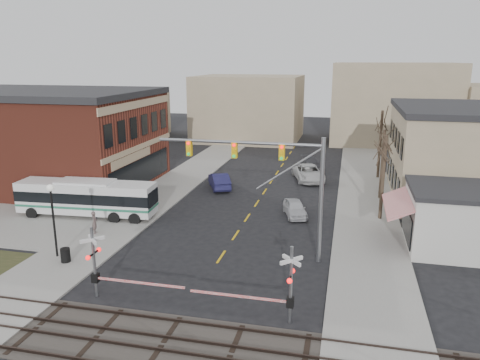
% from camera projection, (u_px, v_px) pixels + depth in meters
% --- Properties ---
extents(ground, '(160.00, 160.00, 0.00)m').
position_uv_depth(ground, '(213.00, 270.00, 28.69)').
color(ground, black).
rests_on(ground, ground).
extents(sidewalk_west, '(5.00, 60.00, 0.12)m').
position_uv_depth(sidewalk_west, '(180.00, 180.00, 49.62)').
color(sidewalk_west, gray).
rests_on(sidewalk_west, ground).
extents(sidewalk_east, '(5.00, 60.00, 0.12)m').
position_uv_depth(sidewalk_east, '(365.00, 192.00, 45.42)').
color(sidewalk_east, gray).
rests_on(sidewalk_east, ground).
extents(ballast_strip, '(160.00, 5.00, 0.06)m').
position_uv_depth(ballast_strip, '(162.00, 345.00, 21.14)').
color(ballast_strip, '#332D28').
rests_on(ballast_strip, ground).
extents(rail_tracks, '(160.00, 3.91, 0.14)m').
position_uv_depth(rail_tracks, '(162.00, 343.00, 21.12)').
color(rail_tracks, '#2D231E').
rests_on(rail_tracks, ground).
extents(brick_building, '(30.40, 15.40, 9.60)m').
position_uv_depth(brick_building, '(6.00, 136.00, 48.51)').
color(brick_building, maroon).
rests_on(brick_building, ground).
extents(awning_shop, '(9.74, 6.20, 4.30)m').
position_uv_depth(awning_shop, '(471.00, 219.00, 31.22)').
color(awning_shop, beige).
rests_on(awning_shop, ground).
extents(tree_east_a, '(0.28, 0.28, 6.75)m').
position_uv_depth(tree_east_a, '(383.00, 178.00, 36.80)').
color(tree_east_a, '#382B21').
rests_on(tree_east_a, sidewalk_east).
extents(tree_east_b, '(0.28, 0.28, 6.30)m').
position_uv_depth(tree_east_b, '(382.00, 164.00, 42.45)').
color(tree_east_b, '#382B21').
rests_on(tree_east_b, sidewalk_east).
extents(tree_east_c, '(0.28, 0.28, 7.20)m').
position_uv_depth(tree_east_c, '(380.00, 144.00, 49.83)').
color(tree_east_c, '#382B21').
rests_on(tree_east_c, sidewalk_east).
extents(transit_bus, '(11.44, 3.25, 2.91)m').
position_uv_depth(transit_bus, '(87.00, 197.00, 37.97)').
color(transit_bus, silver).
rests_on(transit_bus, ground).
extents(traffic_signal_mast, '(10.63, 0.30, 8.00)m').
position_uv_depth(traffic_signal_mast, '(275.00, 171.00, 29.11)').
color(traffic_signal_mast, gray).
rests_on(traffic_signal_mast, ground).
extents(rr_crossing_west, '(5.60, 1.36, 4.00)m').
position_uv_depth(rr_crossing_west, '(101.00, 264.00, 24.94)').
color(rr_crossing_west, gray).
rests_on(rr_crossing_west, ground).
extents(rr_crossing_east, '(5.60, 1.36, 4.00)m').
position_uv_depth(rr_crossing_east, '(282.00, 285.00, 22.59)').
color(rr_crossing_east, gray).
rests_on(rr_crossing_east, ground).
extents(street_lamp, '(0.44, 0.44, 4.83)m').
position_uv_depth(street_lamp, '(52.00, 206.00, 29.56)').
color(street_lamp, black).
rests_on(street_lamp, sidewalk_west).
extents(trash_bin, '(0.60, 0.60, 0.89)m').
position_uv_depth(trash_bin, '(65.00, 255.00, 29.48)').
color(trash_bin, black).
rests_on(trash_bin, sidewalk_west).
extents(car_a, '(2.68, 4.21, 1.33)m').
position_uv_depth(car_a, '(295.00, 208.00, 38.41)').
color(car_a, '#B7B8BD').
rests_on(car_a, ground).
extents(car_b, '(3.48, 5.00, 1.56)m').
position_uv_depth(car_b, '(219.00, 181.00, 46.66)').
color(car_b, '#1D1C46').
rests_on(car_b, ground).
extents(car_c, '(4.29, 6.41, 1.63)m').
position_uv_depth(car_c, '(308.00, 173.00, 49.70)').
color(car_c, silver).
rests_on(car_c, ground).
extents(car_d, '(3.24, 5.05, 1.36)m').
position_uv_depth(car_d, '(311.00, 164.00, 54.65)').
color(car_d, '#36363A').
rests_on(car_d, ground).
extents(pedestrian_near, '(0.58, 0.71, 1.68)m').
position_uv_depth(pedestrian_near, '(95.00, 222.00, 34.20)').
color(pedestrian_near, '#5E4D4B').
rests_on(pedestrian_near, sidewalk_west).
extents(pedestrian_far, '(0.91, 0.99, 1.64)m').
position_uv_depth(pedestrian_far, '(99.00, 208.00, 37.52)').
color(pedestrian_far, '#323957').
rests_on(pedestrian_far, sidewalk_west).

